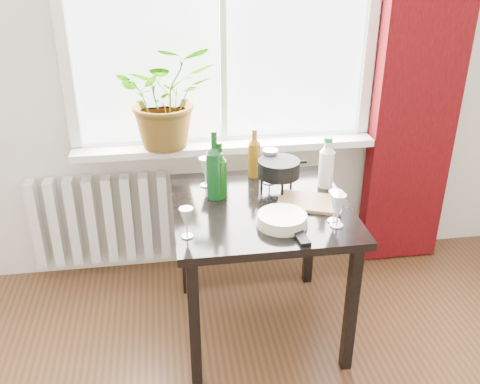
{
  "coord_description": "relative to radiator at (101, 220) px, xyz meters",
  "views": [
    {
      "loc": [
        -0.34,
        -0.71,
        1.94
      ],
      "look_at": [
        -0.0,
        1.55,
        0.82
      ],
      "focal_mm": 40.0,
      "sensor_mm": 36.0,
      "label": 1
    }
  ],
  "objects": [
    {
      "name": "cutting_board",
      "position": [
        1.09,
        -0.66,
        0.37
      ],
      "size": [
        0.36,
        0.3,
        0.02
      ],
      "primitive_type": "cube",
      "rotation": [
        0.0,
        0.0,
        -0.37
      ],
      "color": "#9D6B46",
      "rests_on": "table"
    },
    {
      "name": "cleaning_bottle",
      "position": [
        1.22,
        -0.47,
        0.49
      ],
      "size": [
        0.09,
        0.09,
        0.27
      ],
      "primitive_type": null,
      "rotation": [
        0.0,
        0.0,
        0.22
      ],
      "color": "white",
      "rests_on": "table"
    },
    {
      "name": "tv_remote",
      "position": [
        0.96,
        -0.96,
        0.37
      ],
      "size": [
        0.06,
        0.16,
        0.02
      ],
      "primitive_type": "cube",
      "rotation": [
        0.0,
        0.0,
        0.08
      ],
      "color": "black",
      "rests_on": "table"
    },
    {
      "name": "wineglass_front_left",
      "position": [
        0.48,
        -0.88,
        0.43
      ],
      "size": [
        0.06,
        0.06,
        0.14
      ],
      "primitive_type": null,
      "rotation": [
        0.0,
        0.0,
        -0.08
      ],
      "color": "#B1BABE",
      "rests_on": "table"
    },
    {
      "name": "bottle_amber",
      "position": [
        0.87,
        -0.29,
        0.5
      ],
      "size": [
        0.08,
        0.08,
        0.27
      ],
      "primitive_type": null,
      "rotation": [
        0.0,
        0.0,
        -0.27
      ],
      "color": "brown",
      "rests_on": "table"
    },
    {
      "name": "wineglass_far_right",
      "position": [
        1.15,
        -0.88,
        0.44
      ],
      "size": [
        0.09,
        0.09,
        0.16
      ],
      "primitive_type": null,
      "rotation": [
        0.0,
        0.0,
        -0.36
      ],
      "color": "silver",
      "rests_on": "table"
    },
    {
      "name": "plate_stack",
      "position": [
        0.91,
        -0.83,
        0.39
      ],
      "size": [
        0.29,
        0.29,
        0.05
      ],
      "primitive_type": "cylinder",
      "rotation": [
        0.0,
        0.0,
        0.25
      ],
      "color": "beige",
      "rests_on": "table"
    },
    {
      "name": "wine_bottle_right",
      "position": [
        0.64,
        -0.51,
        0.54
      ],
      "size": [
        0.09,
        0.09,
        0.35
      ],
      "primitive_type": null,
      "rotation": [
        0.0,
        0.0,
        -0.1
      ],
      "color": "#0C3F15",
      "rests_on": "table"
    },
    {
      "name": "curtain",
      "position": [
        1.87,
        -0.06,
        0.92
      ],
      "size": [
        0.5,
        0.12,
        2.56
      ],
      "color": "#3A0508",
      "rests_on": "ground"
    },
    {
      "name": "wineglass_back_left",
      "position": [
        0.6,
        -0.37,
        0.44
      ],
      "size": [
        0.07,
        0.07,
        0.16
      ],
      "primitive_type": null,
      "rotation": [
        0.0,
        0.0,
        0.1
      ],
      "color": "silver",
      "rests_on": "table"
    },
    {
      "name": "window",
      "position": [
        0.75,
        0.04,
        1.22
      ],
      "size": [
        1.72,
        0.08,
        1.62
      ],
      "color": "white",
      "rests_on": "ground"
    },
    {
      "name": "wineglass_back_center",
      "position": [
        0.94,
        -0.38,
        0.45
      ],
      "size": [
        0.09,
        0.09,
        0.19
      ],
      "primitive_type": null,
      "rotation": [
        0.0,
        0.0,
        0.16
      ],
      "color": "silver",
      "rests_on": "table"
    },
    {
      "name": "potted_plant",
      "position": [
        0.43,
        -0.04,
        0.75
      ],
      "size": [
        0.55,
        0.49,
        0.57
      ],
      "primitive_type": "imported",
      "rotation": [
        0.0,
        0.0,
        0.08
      ],
      "color": "#1E6E1D",
      "rests_on": "windowsill"
    },
    {
      "name": "wine_bottle_left",
      "position": [
        0.66,
        -0.52,
        0.5
      ],
      "size": [
        0.08,
        0.08,
        0.29
      ],
      "primitive_type": null,
      "rotation": [
        0.0,
        0.0,
        -0.25
      ],
      "color": "#0C420C",
      "rests_on": "table"
    },
    {
      "name": "fondue_pot",
      "position": [
        0.97,
        -0.48,
        0.44
      ],
      "size": [
        0.25,
        0.22,
        0.17
      ],
      "primitive_type": null,
      "rotation": [
        0.0,
        0.0,
        0.05
      ],
      "color": "black",
      "rests_on": "table"
    },
    {
      "name": "table",
      "position": [
        0.85,
        -0.63,
        0.27
      ],
      "size": [
        0.85,
        0.85,
        0.74
      ],
      "color": "black",
      "rests_on": "ground"
    },
    {
      "name": "radiator",
      "position": [
        0.0,
        0.0,
        0.0
      ],
      "size": [
        0.8,
        0.1,
        0.55
      ],
      "color": "white",
      "rests_on": "ground"
    },
    {
      "name": "windowsill",
      "position": [
        0.75,
        -0.03,
        0.44
      ],
      "size": [
        1.72,
        0.2,
        0.04
      ],
      "color": "white",
      "rests_on": "ground"
    },
    {
      "name": "wineglass_front_right",
      "position": [
        1.15,
        -0.84,
        0.44
      ],
      "size": [
        0.08,
        0.08,
        0.15
      ],
      "primitive_type": null,
      "rotation": [
        0.0,
        0.0,
        -0.21
      ],
      "color": "silver",
      "rests_on": "table"
    }
  ]
}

